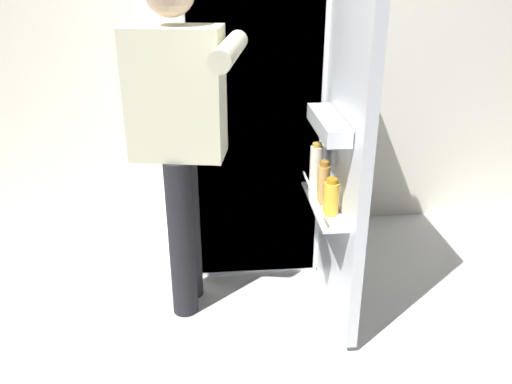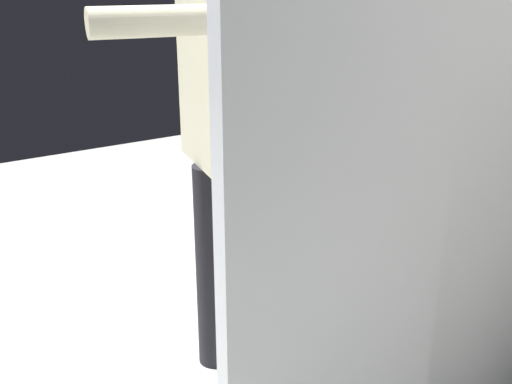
{
  "view_description": "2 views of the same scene",
  "coord_description": "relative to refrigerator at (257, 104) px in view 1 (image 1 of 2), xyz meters",
  "views": [
    {
      "loc": [
        -0.21,
        -2.18,
        1.58
      ],
      "look_at": [
        -0.03,
        -0.07,
        0.63
      ],
      "focal_mm": 36.92,
      "sensor_mm": 36.0,
      "label": 1
    },
    {
      "loc": [
        1.29,
        -0.93,
        1.39
      ],
      "look_at": [
        -0.08,
        -0.04,
        0.78
      ],
      "focal_mm": 41.28,
      "sensor_mm": 36.0,
      "label": 2
    }
  ],
  "objects": [
    {
      "name": "ground_plane",
      "position": [
        -0.03,
        -0.51,
        -0.88
      ],
      "size": [
        6.78,
        6.78,
        0.0
      ],
      "primitive_type": "plane",
      "color": "silver"
    },
    {
      "name": "kitchen_wall",
      "position": [
        -0.03,
        0.42,
        0.45
      ],
      "size": [
        4.4,
        0.1,
        2.65
      ],
      "primitive_type": "cube",
      "color": "silver",
      "rests_on": "ground_plane"
    },
    {
      "name": "refrigerator",
      "position": [
        0.0,
        0.0,
        0.0
      ],
      "size": [
        0.72,
        1.3,
        1.76
      ],
      "color": "silver",
      "rests_on": "ground_plane"
    },
    {
      "name": "person",
      "position": [
        -0.37,
        -0.49,
        0.05
      ],
      "size": [
        0.52,
        0.74,
        1.56
      ],
      "color": "black",
      "rests_on": "ground_plane"
    }
  ]
}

